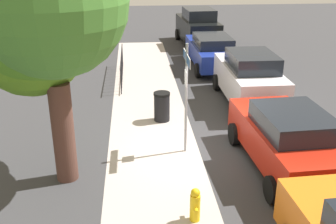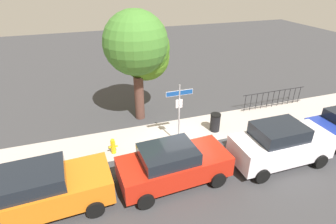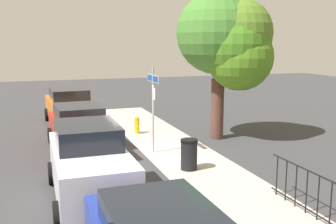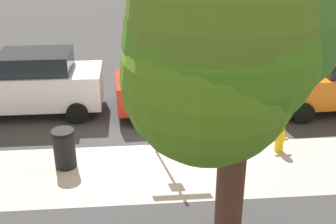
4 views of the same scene
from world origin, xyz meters
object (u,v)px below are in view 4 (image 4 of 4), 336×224
Objects in this scene: trash_bin at (64,149)px; car_white at (31,83)px; street_sign at (156,76)px; shade_tree at (229,30)px; car_red at (190,86)px; fire_hydrant at (280,138)px.

car_white is at bearing -67.24° from trash_bin.
car_white is (3.63, -2.80, -1.13)m from street_sign.
car_red is (-0.25, -5.97, -3.19)m from shade_tree.
shade_tree reaches higher than street_sign.
street_sign is at bearing -75.23° from shade_tree.
shade_tree is at bearing 55.50° from fire_hydrant.
car_red reaches higher than fire_hydrant.
fire_hydrant is (-2.25, -3.28, -3.66)m from shade_tree.
car_white is (4.80, -0.31, 0.11)m from car_red.
shade_tree is 7.71× the size of fire_hydrant.
car_white is 5.58× the size of fire_hydrant.
fire_hydrant is (-2.00, 2.69, -0.47)m from car_red.
trash_bin is at bearing 3.17° from fire_hydrant.
fire_hydrant is at bearing -176.83° from trash_bin.
trash_bin is (2.25, 0.50, -1.60)m from street_sign.
street_sign is 0.70× the size of car_red.
shade_tree reaches higher than fire_hydrant.
shade_tree is 8.35m from car_white.
trash_bin is (3.42, 2.99, -0.36)m from car_red.
car_white is at bearing -6.86° from car_red.
street_sign is 3.02m from car_red.
car_white reaches higher than trash_bin.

